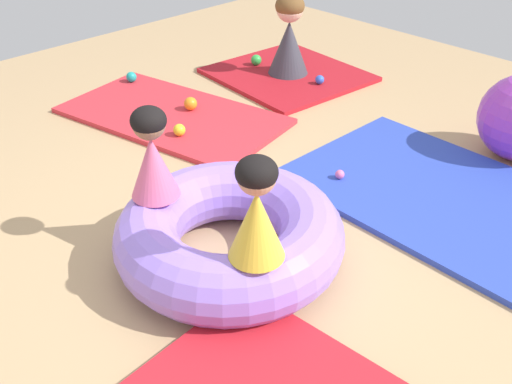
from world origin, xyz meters
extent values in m
plane|color=tan|center=(0.00, 0.00, 0.00)|extent=(8.00, 8.00, 0.00)
cube|color=red|center=(-1.76, 0.79, 0.02)|extent=(1.94, 1.31, 0.04)
cube|color=#2D47B7|center=(0.37, 1.31, 0.02)|extent=(1.86, 1.30, 0.04)
cube|color=#B21923|center=(-1.72, 2.11, 0.02)|extent=(1.37, 1.31, 0.04)
torus|color=#9975EA|center=(-0.09, -0.09, 0.18)|extent=(1.24, 1.24, 0.36)
cone|color=#E5608E|center=(-0.46, -0.28, 0.53)|extent=(0.31, 0.31, 0.34)
sphere|color=#936647|center=(-0.46, -0.28, 0.78)|extent=(0.17, 0.17, 0.17)
ellipsoid|color=black|center=(-0.46, -0.28, 0.80)|extent=(0.19, 0.19, 0.15)
cone|color=yellow|center=(0.29, -0.26, 0.53)|extent=(0.33, 0.33, 0.35)
sphere|color=tan|center=(0.29, -0.26, 0.79)|extent=(0.18, 0.18, 0.18)
ellipsoid|color=black|center=(0.29, -0.26, 0.81)|extent=(0.19, 0.19, 0.15)
cone|color=#383842|center=(-1.72, 2.11, 0.28)|extent=(0.38, 0.38, 0.48)
sphere|color=beige|center=(-1.72, 2.11, 0.64)|extent=(0.24, 0.24, 0.24)
ellipsoid|color=brown|center=(-1.72, 2.11, 0.66)|extent=(0.26, 0.26, 0.21)
sphere|color=blue|center=(-1.33, 2.12, 0.08)|extent=(0.08, 0.08, 0.08)
sphere|color=yellow|center=(-1.42, 0.60, 0.09)|extent=(0.09, 0.09, 0.09)
sphere|color=red|center=(-1.90, 2.32, 0.08)|extent=(0.09, 0.09, 0.09)
sphere|color=pink|center=(-0.18, 0.97, 0.07)|extent=(0.06, 0.06, 0.06)
sphere|color=teal|center=(-2.55, 0.94, 0.09)|extent=(0.09, 0.09, 0.09)
sphere|color=orange|center=(-1.71, 0.95, 0.09)|extent=(0.11, 0.11, 0.11)
sphere|color=green|center=(-2.06, 2.03, 0.09)|extent=(0.10, 0.10, 0.10)
camera|label=1|loc=(1.84, -1.78, 2.11)|focal=41.64mm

